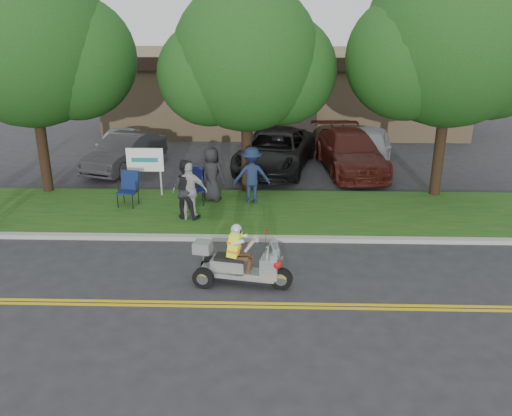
{
  "coord_description": "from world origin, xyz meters",
  "views": [
    {
      "loc": [
        1.36,
        -10.91,
        6.13
      ],
      "look_at": [
        0.98,
        2.0,
        1.36
      ],
      "focal_mm": 38.0,
      "sensor_mm": 36.0,
      "label": 1
    }
  ],
  "objects_px": {
    "parked_car_left": "(125,152)",
    "parked_car_far_left": "(119,147)",
    "spectator_adult_right": "(190,191)",
    "parked_car_right": "(351,152)",
    "lawn_chair_b": "(194,184)",
    "lawn_chair_a": "(129,186)",
    "spectator_adult_mid": "(185,189)",
    "trike_scooter": "(238,264)",
    "parked_car_mid": "(275,151)",
    "parked_car_far_right": "(367,148)"
  },
  "relations": [
    {
      "from": "trike_scooter",
      "to": "parked_car_far_right",
      "type": "xyz_separation_m",
      "value": [
        4.6,
        10.11,
        0.28
      ]
    },
    {
      "from": "parked_car_far_left",
      "to": "parked_car_left",
      "type": "relative_size",
      "value": 0.99
    },
    {
      "from": "parked_car_right",
      "to": "spectator_adult_right",
      "type": "bearing_deg",
      "value": -140.7
    },
    {
      "from": "parked_car_mid",
      "to": "trike_scooter",
      "type": "bearing_deg",
      "value": -82.82
    },
    {
      "from": "lawn_chair_b",
      "to": "parked_car_mid",
      "type": "height_order",
      "value": "parked_car_mid"
    },
    {
      "from": "parked_car_left",
      "to": "parked_car_mid",
      "type": "relative_size",
      "value": 0.77
    },
    {
      "from": "trike_scooter",
      "to": "parked_car_left",
      "type": "relative_size",
      "value": 0.55
    },
    {
      "from": "trike_scooter",
      "to": "parked_car_mid",
      "type": "relative_size",
      "value": 0.42
    },
    {
      "from": "lawn_chair_a",
      "to": "parked_car_left",
      "type": "height_order",
      "value": "parked_car_left"
    },
    {
      "from": "lawn_chair_a",
      "to": "lawn_chair_b",
      "type": "height_order",
      "value": "lawn_chair_b"
    },
    {
      "from": "lawn_chair_b",
      "to": "trike_scooter",
      "type": "bearing_deg",
      "value": -82.1
    },
    {
      "from": "lawn_chair_a",
      "to": "parked_car_mid",
      "type": "xyz_separation_m",
      "value": [
        4.75,
        4.6,
        0.04
      ]
    },
    {
      "from": "trike_scooter",
      "to": "spectator_adult_right",
      "type": "distance_m",
      "value": 4.33
    },
    {
      "from": "lawn_chair_b",
      "to": "parked_car_far_left",
      "type": "xyz_separation_m",
      "value": [
        -3.83,
        5.12,
        -0.04
      ]
    },
    {
      "from": "parked_car_far_left",
      "to": "parked_car_far_right",
      "type": "bearing_deg",
      "value": -7.31
    },
    {
      "from": "parked_car_far_right",
      "to": "parked_car_left",
      "type": "bearing_deg",
      "value": -165.1
    },
    {
      "from": "lawn_chair_b",
      "to": "spectator_adult_right",
      "type": "xyz_separation_m",
      "value": [
        0.09,
        -1.44,
        0.23
      ]
    },
    {
      "from": "lawn_chair_a",
      "to": "parked_car_mid",
      "type": "distance_m",
      "value": 6.61
    },
    {
      "from": "spectator_adult_right",
      "to": "parked_car_left",
      "type": "relative_size",
      "value": 0.42
    },
    {
      "from": "lawn_chair_a",
      "to": "spectator_adult_right",
      "type": "xyz_separation_m",
      "value": [
        2.17,
        -1.21,
        0.26
      ]
    },
    {
      "from": "parked_car_right",
      "to": "lawn_chair_b",
      "type": "bearing_deg",
      "value": -149.32
    },
    {
      "from": "spectator_adult_mid",
      "to": "parked_car_right",
      "type": "bearing_deg",
      "value": -122.61
    },
    {
      "from": "lawn_chair_a",
      "to": "parked_car_mid",
      "type": "relative_size",
      "value": 0.2
    },
    {
      "from": "parked_car_left",
      "to": "parked_car_far_right",
      "type": "relative_size",
      "value": 0.89
    },
    {
      "from": "trike_scooter",
      "to": "parked_car_far_left",
      "type": "height_order",
      "value": "trike_scooter"
    },
    {
      "from": "lawn_chair_a",
      "to": "parked_car_far_right",
      "type": "bearing_deg",
      "value": 39.7
    },
    {
      "from": "parked_car_far_left",
      "to": "parked_car_right",
      "type": "distance_m",
      "value": 9.54
    },
    {
      "from": "lawn_chair_a",
      "to": "lawn_chair_b",
      "type": "distance_m",
      "value": 2.1
    },
    {
      "from": "lawn_chair_a",
      "to": "parked_car_far_right",
      "type": "distance_m",
      "value": 9.79
    },
    {
      "from": "trike_scooter",
      "to": "parked_car_far_left",
      "type": "relative_size",
      "value": 0.56
    },
    {
      "from": "spectator_adult_mid",
      "to": "parked_car_far_left",
      "type": "bearing_deg",
      "value": -46.73
    },
    {
      "from": "parked_car_far_left",
      "to": "parked_car_mid",
      "type": "distance_m",
      "value": 6.54
    },
    {
      "from": "spectator_adult_right",
      "to": "parked_car_far_right",
      "type": "relative_size",
      "value": 0.37
    },
    {
      "from": "spectator_adult_mid",
      "to": "parked_car_left",
      "type": "height_order",
      "value": "spectator_adult_mid"
    },
    {
      "from": "spectator_adult_mid",
      "to": "parked_car_far_right",
      "type": "height_order",
      "value": "spectator_adult_mid"
    },
    {
      "from": "parked_car_far_left",
      "to": "spectator_adult_right",
      "type": "bearing_deg",
      "value": -64.1
    },
    {
      "from": "parked_car_far_left",
      "to": "lawn_chair_a",
      "type": "bearing_deg",
      "value": -76.87
    },
    {
      "from": "parked_car_far_left",
      "to": "parked_car_far_right",
      "type": "height_order",
      "value": "parked_car_far_right"
    },
    {
      "from": "spectator_adult_right",
      "to": "parked_car_far_right",
      "type": "xyz_separation_m",
      "value": [
        6.28,
        6.14,
        -0.18
      ]
    },
    {
      "from": "parked_car_left",
      "to": "parked_car_far_left",
      "type": "bearing_deg",
      "value": 136.9
    },
    {
      "from": "lawn_chair_a",
      "to": "trike_scooter",
      "type": "bearing_deg",
      "value": -43.88
    },
    {
      "from": "spectator_adult_right",
      "to": "trike_scooter",
      "type": "bearing_deg",
      "value": 114.7
    },
    {
      "from": "spectator_adult_mid",
      "to": "parked_car_right",
      "type": "relative_size",
      "value": 0.34
    },
    {
      "from": "trike_scooter",
      "to": "spectator_adult_right",
      "type": "relative_size",
      "value": 1.32
    },
    {
      "from": "lawn_chair_a",
      "to": "spectator_adult_mid",
      "type": "bearing_deg",
      "value": -19.02
    },
    {
      "from": "parked_car_mid",
      "to": "parked_car_far_right",
      "type": "bearing_deg",
      "value": 17.58
    },
    {
      "from": "lawn_chair_a",
      "to": "parked_car_far_left",
      "type": "xyz_separation_m",
      "value": [
        -1.75,
        5.35,
        -0.02
      ]
    },
    {
      "from": "spectator_adult_right",
      "to": "spectator_adult_mid",
      "type": "bearing_deg",
      "value": -35.04
    },
    {
      "from": "parked_car_mid",
      "to": "lawn_chair_b",
      "type": "bearing_deg",
      "value": -108.98
    },
    {
      "from": "trike_scooter",
      "to": "spectator_adult_mid",
      "type": "height_order",
      "value": "spectator_adult_mid"
    }
  ]
}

